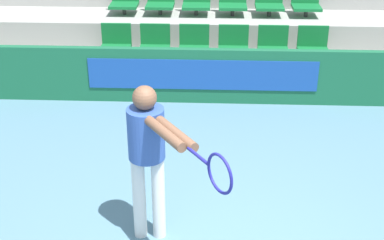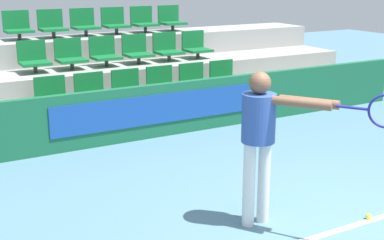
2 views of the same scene
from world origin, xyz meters
The scene contains 17 objects.
barrier_wall centered at (0.00, 4.24, 0.44)m, with size 10.08×0.14×0.87m.
bleacher_tier_front centered at (0.00, 4.86, 0.23)m, with size 9.68×1.09×0.45m.
bleacher_tier_middle centered at (0.00, 5.96, 0.45)m, with size 9.68×1.09×0.90m.
bleacher_tier_back centered at (0.00, 7.05, 0.68)m, with size 9.68×1.09×1.35m.
stadium_chair_0 centered at (-1.63, 5.00, 0.69)m, with size 0.50×0.46×0.54m.
stadium_chair_1 centered at (-0.98, 5.00, 0.69)m, with size 0.50×0.46×0.54m.
stadium_chair_2 centered at (-0.33, 5.00, 0.69)m, with size 0.50×0.46×0.54m.
stadium_chair_3 centered at (0.33, 5.00, 0.69)m, with size 0.50×0.46×0.54m.
stadium_chair_4 centered at (0.98, 5.00, 0.69)m, with size 0.50×0.46×0.54m.
stadium_chair_5 centered at (1.63, 5.00, 0.69)m, with size 0.50×0.46×0.54m.
stadium_chair_6 centered at (-1.63, 6.09, 1.14)m, with size 0.50×0.46×0.54m.
stadium_chair_7 centered at (-0.98, 6.09, 1.14)m, with size 0.50×0.46×0.54m.
stadium_chair_8 centered at (-0.33, 6.09, 1.14)m, with size 0.50×0.46×0.54m.
stadium_chair_9 centered at (0.33, 6.09, 1.14)m, with size 0.50×0.46×0.54m.
stadium_chair_10 centered at (0.98, 6.09, 1.14)m, with size 0.50×0.46×0.54m.
stadium_chair_11 centered at (1.63, 6.09, 1.14)m, with size 0.50×0.46×0.54m.
tennis_player centered at (-0.56, 0.85, 1.04)m, with size 0.95×1.32×1.65m.
Camera 1 is at (0.02, -3.45, 3.47)m, focal length 50.00 mm.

